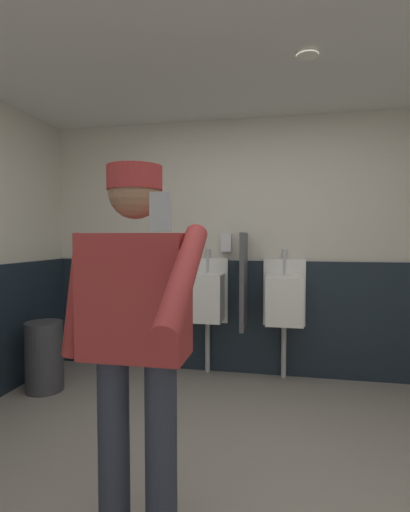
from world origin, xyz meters
name	(u,v)px	position (x,y,z in m)	size (l,w,h in m)	color
ground_plane	(229,511)	(0.00, 0.00, -0.02)	(4.82, 4.49, 0.04)	gray
wall_back	(256,247)	(0.00, 2.01, 1.26)	(4.82, 0.12, 2.52)	beige
wainscot_band_back	(255,317)	(0.00, 1.93, 0.56)	(4.22, 0.03, 1.13)	#19232D
downlight_far	(307,54)	(0.39, 0.68, 2.50)	(0.14, 0.14, 0.03)	white
urinal_left	(206,297)	(-0.47, 1.79, 0.78)	(0.40, 0.34, 1.24)	white
urinal_middle	(284,299)	(0.28, 1.79, 0.78)	(0.40, 0.34, 1.24)	white
privacy_divider_panel	(244,281)	(-0.10, 1.72, 0.95)	(0.04, 0.40, 0.90)	#4C4C51
person	(135,324)	(-0.37, -0.31, 0.98)	(0.67, 0.60, 1.66)	#2D3342
cell_phone	(161,212)	(-0.09, -0.81, 1.43)	(0.06, 0.02, 0.11)	#A5A8B2
trash_bin	(44,356)	(-1.80, 1.14, 0.31)	(0.32, 0.32, 0.61)	#38383D
soap_dispenser	(226,242)	(-0.29, 1.91, 1.31)	(0.10, 0.07, 0.18)	silver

